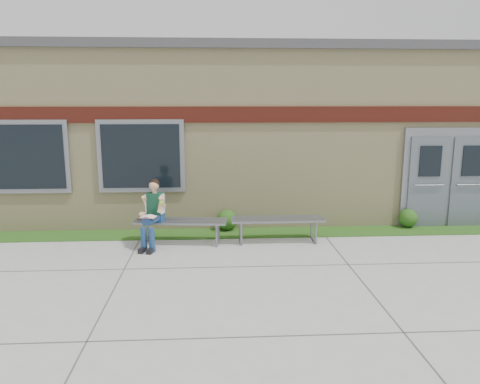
{
  "coord_description": "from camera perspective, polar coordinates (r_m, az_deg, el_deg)",
  "views": [
    {
      "loc": [
        -1.41,
        -7.38,
        2.94
      ],
      "look_at": [
        -0.89,
        1.7,
        1.12
      ],
      "focal_mm": 35.0,
      "sensor_mm": 36.0,
      "label": 1
    }
  ],
  "objects": [
    {
      "name": "ground",
      "position": [
        8.07,
        7.15,
        -10.16
      ],
      "size": [
        80.0,
        80.0,
        0.0
      ],
      "primitive_type": "plane",
      "color": "#9E9E99",
      "rests_on": "ground"
    },
    {
      "name": "school_building",
      "position": [
        13.47,
        2.78,
        7.73
      ],
      "size": [
        16.2,
        6.22,
        4.2
      ],
      "color": "beige",
      "rests_on": "ground"
    },
    {
      "name": "shrub_mid",
      "position": [
        10.58,
        -1.59,
        -3.41
      ],
      "size": [
        0.47,
        0.47,
        0.47
      ],
      "primitive_type": "sphere",
      "color": "#1E4B14",
      "rests_on": "grass_strip"
    },
    {
      "name": "girl",
      "position": [
        9.5,
        -10.59,
        -2.37
      ],
      "size": [
        0.52,
        0.84,
        1.37
      ],
      "rotation": [
        0.0,
        0.0,
        -0.28
      ],
      "color": "navy",
      "rests_on": "ground"
    },
    {
      "name": "bench_right",
      "position": [
        9.79,
        4.58,
        -3.86
      ],
      "size": [
        1.92,
        0.54,
        0.5
      ],
      "rotation": [
        0.0,
        0.0,
        0.0
      ],
      "color": "slate",
      "rests_on": "ground"
    },
    {
      "name": "grass_strip",
      "position": [
        10.5,
        4.61,
        -4.94
      ],
      "size": [
        16.0,
        0.8,
        0.02
      ],
      "primitive_type": "cube",
      "color": "#1E4B14",
      "rests_on": "ground"
    },
    {
      "name": "bench_left",
      "position": [
        9.73,
        -7.2,
        -4.06
      ],
      "size": [
        1.93,
        0.71,
        0.49
      ],
      "rotation": [
        0.0,
        0.0,
        -0.1
      ],
      "color": "slate",
      "rests_on": "ground"
    },
    {
      "name": "shrub_east",
      "position": [
        11.49,
        19.8,
        -3.0
      ],
      "size": [
        0.43,
        0.43,
        0.43
      ],
      "primitive_type": "sphere",
      "color": "#1E4B14",
      "rests_on": "grass_strip"
    }
  ]
}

